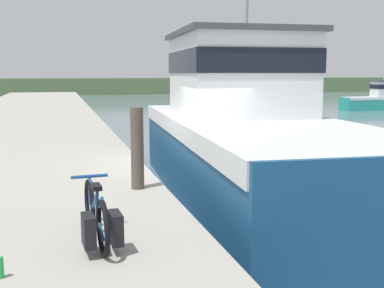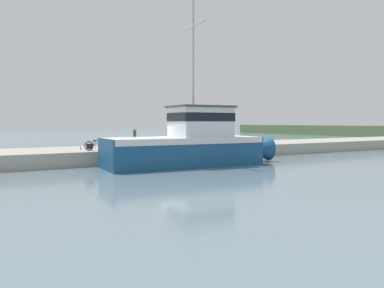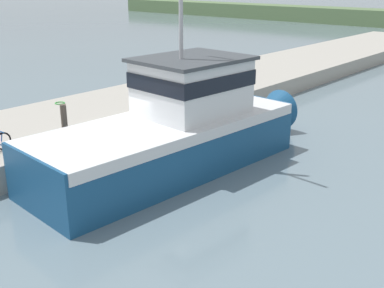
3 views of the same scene
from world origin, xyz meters
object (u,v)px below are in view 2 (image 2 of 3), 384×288
mooring_post (135,140)px  fishing_boat_main (191,143)px  bicycle_touring (94,146)px  water_bottle_by_bike (80,148)px

mooring_post → fishing_boat_main: bearing=41.8°
fishing_boat_main → bicycle_touring: fishing_boat_main is taller
fishing_boat_main → bicycle_touring: bearing=-122.8°
water_bottle_by_bike → mooring_post: bearing=60.2°
bicycle_touring → mooring_post: mooring_post is taller
fishing_boat_main → mooring_post: bearing=-134.5°
fishing_boat_main → water_bottle_by_bike: size_ratio=58.25×
bicycle_touring → water_bottle_by_bike: bearing=-150.0°
mooring_post → water_bottle_by_bike: size_ratio=6.64×
mooring_post → water_bottle_by_bike: bearing=-119.8°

